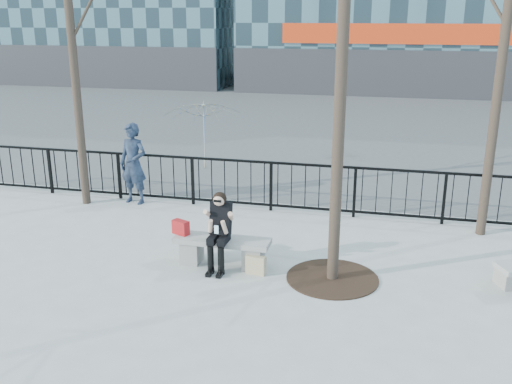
# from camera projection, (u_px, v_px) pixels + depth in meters

# --- Properties ---
(ground) EXTENTS (120.00, 120.00, 0.00)m
(ground) POSITION_uv_depth(u_px,v_px,m) (222.00, 265.00, 9.80)
(ground) COLOR #9A9A95
(ground) RESTS_ON ground
(street_surface) EXTENTS (60.00, 23.00, 0.01)m
(street_surface) POSITION_uv_depth(u_px,v_px,m) (327.00, 118.00, 23.71)
(street_surface) COLOR #474747
(street_surface) RESTS_ON ground
(railing) EXTENTS (14.00, 0.06, 1.10)m
(railing) POSITION_uv_depth(u_px,v_px,m) (262.00, 185.00, 12.42)
(railing) COLOR black
(railing) RESTS_ON ground
(tree_grate) EXTENTS (1.50, 1.50, 0.02)m
(tree_grate) POSITION_uv_depth(u_px,v_px,m) (332.00, 278.00, 9.28)
(tree_grate) COLOR black
(tree_grate) RESTS_ON ground
(bench_main) EXTENTS (1.65, 0.46, 0.49)m
(bench_main) POSITION_uv_depth(u_px,v_px,m) (222.00, 249.00, 9.71)
(bench_main) COLOR slate
(bench_main) RESTS_ON ground
(seated_woman) EXTENTS (0.50, 0.64, 1.34)m
(seated_woman) POSITION_uv_depth(u_px,v_px,m) (219.00, 232.00, 9.45)
(seated_woman) COLOR black
(seated_woman) RESTS_ON ground
(handbag) EXTENTS (0.33, 0.25, 0.25)m
(handbag) POSITION_uv_depth(u_px,v_px,m) (181.00, 227.00, 9.81)
(handbag) COLOR #AA1416
(handbag) RESTS_ON bench_main
(shopping_bag) EXTENTS (0.35, 0.19, 0.32)m
(shopping_bag) POSITION_uv_depth(u_px,v_px,m) (256.00, 265.00, 9.42)
(shopping_bag) COLOR beige
(shopping_bag) RESTS_ON ground
(standing_man) EXTENTS (0.73, 0.54, 1.83)m
(standing_man) POSITION_uv_depth(u_px,v_px,m) (133.00, 164.00, 12.79)
(standing_man) COLOR black
(standing_man) RESTS_ON ground
(vendor_umbrella) EXTENTS (2.75, 2.77, 1.90)m
(vendor_umbrella) POSITION_uv_depth(u_px,v_px,m) (203.00, 135.00, 15.63)
(vendor_umbrella) COLOR gold
(vendor_umbrella) RESTS_ON ground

